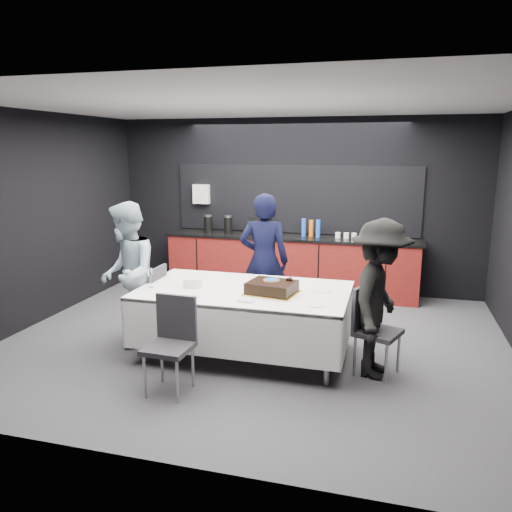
{
  "coord_description": "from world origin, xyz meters",
  "views": [
    {
      "loc": [
        1.54,
        -5.53,
        2.32
      ],
      "look_at": [
        0.0,
        0.1,
        1.05
      ],
      "focal_mm": 35.0,
      "sensor_mm": 36.0,
      "label": 1
    }
  ],
  "objects": [
    {
      "name": "party_table",
      "position": [
        0.0,
        -0.4,
        0.64
      ],
      "size": [
        2.32,
        1.32,
        0.78
      ],
      "color": "#99999E",
      "rests_on": "ground"
    },
    {
      "name": "champagne_flute",
      "position": [
        -1.03,
        -0.62,
        0.94
      ],
      "size": [
        0.06,
        0.06,
        0.22
      ],
      "color": "white",
      "rests_on": "party_table"
    },
    {
      "name": "fork_pile",
      "position": [
        0.15,
        -0.86,
        0.79
      ],
      "size": [
        0.17,
        0.13,
        0.02
      ],
      "primitive_type": "cube",
      "rotation": [
        0.0,
        0.0,
        -0.25
      ],
      "color": "white",
      "rests_on": "party_table"
    },
    {
      "name": "cake_assembly",
      "position": [
        0.34,
        -0.49,
        0.85
      ],
      "size": [
        0.59,
        0.51,
        0.17
      ],
      "color": "gold",
      "rests_on": "party_table"
    },
    {
      "name": "chair_right",
      "position": [
        1.4,
        -0.48,
        0.53
      ],
      "size": [
        0.54,
        0.54,
        0.92
      ],
      "color": "#29292D",
      "rests_on": "ground"
    },
    {
      "name": "chair_left",
      "position": [
        -1.23,
        -0.27,
        0.53
      ],
      "size": [
        0.42,
        0.42,
        0.92
      ],
      "color": "#29292D",
      "rests_on": "ground"
    },
    {
      "name": "person_left",
      "position": [
        -1.42,
        -0.44,
        0.86
      ],
      "size": [
        0.93,
        1.03,
        1.71
      ],
      "primitive_type": "imported",
      "rotation": [
        0.0,
        0.0,
        -1.15
      ],
      "color": "#9DB5C6",
      "rests_on": "ground"
    },
    {
      "name": "plate_stack",
      "position": [
        -0.59,
        -0.46,
        0.83
      ],
      "size": [
        0.22,
        0.22,
        0.1
      ],
      "primitive_type": "cylinder",
      "color": "white",
      "rests_on": "party_table"
    },
    {
      "name": "kitchenette",
      "position": [
        -0.02,
        2.22,
        0.54
      ],
      "size": [
        4.1,
        0.64,
        2.05
      ],
      "color": "#5C110E",
      "rests_on": "ground"
    },
    {
      "name": "loose_plate_far",
      "position": [
        0.05,
        0.04,
        0.78
      ],
      "size": [
        0.21,
        0.21,
        0.01
      ],
      "primitive_type": "cylinder",
      "color": "white",
      "rests_on": "party_table"
    },
    {
      "name": "loose_plate_right_b",
      "position": [
        0.85,
        -0.79,
        0.78
      ],
      "size": [
        0.18,
        0.18,
        0.01
      ],
      "primitive_type": "cylinder",
      "color": "white",
      "rests_on": "party_table"
    },
    {
      "name": "loose_plate_right_a",
      "position": [
        0.85,
        -0.26,
        0.78
      ],
      "size": [
        0.21,
        0.21,
        0.01
      ],
      "primitive_type": "cylinder",
      "color": "white",
      "rests_on": "party_table"
    },
    {
      "name": "loose_plate_near",
      "position": [
        -0.43,
        -0.78,
        0.78
      ],
      "size": [
        0.2,
        0.2,
        0.01
      ],
      "primitive_type": "cylinder",
      "color": "white",
      "rests_on": "party_table"
    },
    {
      "name": "chair_near",
      "position": [
        -0.44,
        -1.37,
        0.53
      ],
      "size": [
        0.44,
        0.44,
        0.92
      ],
      "color": "#29292D",
      "rests_on": "ground"
    },
    {
      "name": "person_center",
      "position": [
        -0.02,
        0.58,
        0.88
      ],
      "size": [
        0.69,
        0.5,
        1.76
      ],
      "primitive_type": "imported",
      "rotation": [
        0.0,
        0.0,
        3.28
      ],
      "color": "black",
      "rests_on": "ground"
    },
    {
      "name": "person_right",
      "position": [
        1.47,
        -0.54,
        0.82
      ],
      "size": [
        0.77,
        1.14,
        1.64
      ],
      "primitive_type": "imported",
      "rotation": [
        0.0,
        0.0,
        1.42
      ],
      "color": "black",
      "rests_on": "ground"
    },
    {
      "name": "room_shell",
      "position": [
        0.0,
        0.0,
        1.86
      ],
      "size": [
        6.04,
        5.04,
        2.82
      ],
      "color": "white",
      "rests_on": "ground"
    },
    {
      "name": "ground",
      "position": [
        0.0,
        0.0,
        0.0
      ],
      "size": [
        6.0,
        6.0,
        0.0
      ],
      "primitive_type": "plane",
      "color": "#414246",
      "rests_on": "ground"
    }
  ]
}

